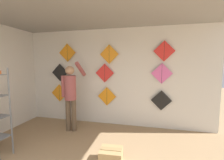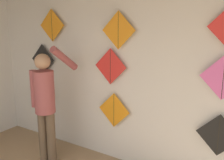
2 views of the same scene
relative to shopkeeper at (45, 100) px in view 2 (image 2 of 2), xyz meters
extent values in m
cube|color=silver|center=(0.86, 0.72, 0.35)|extent=(5.88, 0.06, 2.80)
cylinder|color=brown|center=(-0.07, -0.03, -0.62)|extent=(0.13, 0.13, 0.85)
cylinder|color=brown|center=(0.07, 0.00, -0.62)|extent=(0.13, 0.13, 0.85)
cylinder|color=#9E4C4C|center=(0.00, -0.01, 0.12)|extent=(0.30, 0.30, 0.64)
sphere|color=tan|center=(0.00, -0.01, 0.58)|extent=(0.23, 0.23, 0.23)
cylinder|color=#9E4C4C|center=(-0.18, -0.05, 0.16)|extent=(0.11, 0.11, 0.57)
cylinder|color=#9E4C4C|center=(0.18, 0.26, 0.61)|extent=(0.11, 0.53, 0.41)
cube|color=orange|center=(-0.74, 0.63, -0.17)|extent=(0.55, 0.01, 0.55)
cylinder|color=black|center=(-0.74, 0.63, -0.17)|extent=(0.01, 0.01, 0.53)
cube|color=orange|center=(0.82, 0.63, -0.20)|extent=(0.55, 0.01, 0.55)
cylinder|color=black|center=(0.82, 0.63, -0.20)|extent=(0.01, 0.01, 0.53)
cube|color=black|center=(2.36, 0.63, -0.24)|extent=(0.55, 0.01, 0.55)
cylinder|color=black|center=(2.36, 0.63, -0.24)|extent=(0.01, 0.01, 0.53)
cube|color=black|center=(-0.70, 0.63, 0.49)|extent=(0.55, 0.01, 0.55)
cylinder|color=black|center=(-0.70, 0.63, 0.49)|extent=(0.01, 0.01, 0.53)
cube|color=red|center=(0.76, 0.63, 0.49)|extent=(0.55, 0.01, 0.55)
cylinder|color=black|center=(0.76, 0.63, 0.49)|extent=(0.01, 0.01, 0.53)
cube|color=pink|center=(2.35, 0.63, 0.49)|extent=(0.55, 0.01, 0.55)
cylinder|color=black|center=(2.35, 0.63, 0.49)|extent=(0.01, 0.01, 0.53)
cube|color=orange|center=(-0.42, 0.63, 1.09)|extent=(0.55, 0.01, 0.55)
cylinder|color=black|center=(-0.42, 0.63, 1.09)|extent=(0.01, 0.01, 0.53)
cube|color=orange|center=(0.90, 0.63, 1.03)|extent=(0.55, 0.01, 0.55)
cylinder|color=black|center=(0.90, 0.63, 1.03)|extent=(0.01, 0.01, 0.53)
camera|label=1|loc=(1.97, -3.56, 0.73)|focal=24.00mm
camera|label=2|loc=(2.76, -2.51, 1.11)|focal=40.00mm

